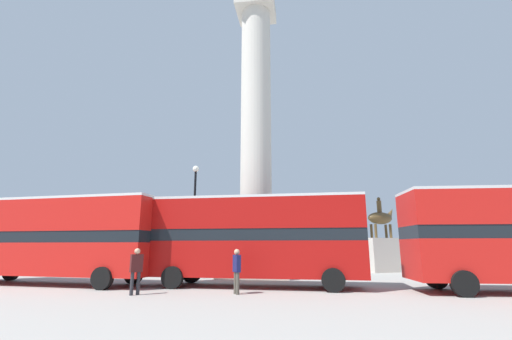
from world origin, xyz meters
TOP-DOWN VIEW (x-y plane):
  - ground_plane at (0.00, 0.00)m, footprint 200.00×200.00m
  - monument_column at (0.00, 0.00)m, footprint 4.41×4.41m
  - bus_b at (0.69, -5.49)m, footprint 10.38×3.08m
  - bus_c at (-9.68, -5.87)m, footprint 11.29×3.58m
  - equestrian_statue at (9.04, 5.71)m, footprint 4.38×3.92m
  - street_lamp at (-3.50, -2.19)m, footprint 0.39×0.39m
  - pedestrian_near_lamp at (-3.69, -8.76)m, footprint 0.47×0.48m
  - pedestrian_by_plinth at (0.29, -7.95)m, footprint 0.41×0.50m

SIDE VIEW (x-z plane):
  - ground_plane at x=0.00m, z-range 0.00..0.00m
  - pedestrian_by_plinth at x=0.29m, z-range 0.13..1.91m
  - pedestrian_near_lamp at x=-3.69m, z-range 0.14..1.96m
  - equestrian_statue at x=9.04m, z-range -1.33..4.33m
  - bus_b at x=0.69m, z-range 0.23..4.48m
  - bus_c at x=-9.68m, z-range 0.23..4.56m
  - street_lamp at x=-3.50m, z-range 0.22..7.02m
  - monument_column at x=0.00m, z-range -1.86..19.21m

